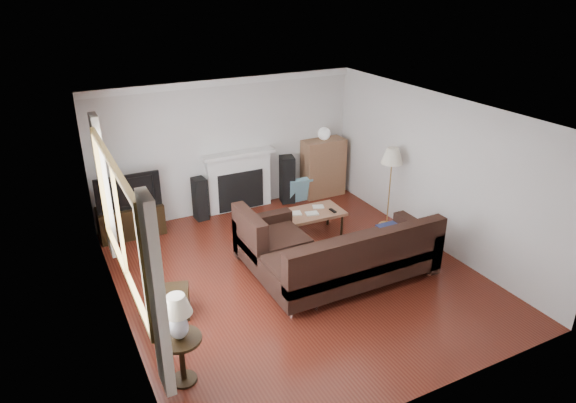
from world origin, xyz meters
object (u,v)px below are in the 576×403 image
floor_lamp (390,188)px  bookshelf (323,168)px  sectional_sofa (352,255)px  coffee_table (309,224)px  tv_stand (131,221)px  side_table (182,359)px

floor_lamp → bookshelf: bearing=99.3°
sectional_sofa → floor_lamp: floor_lamp is taller
coffee_table → floor_lamp: (1.43, -0.31, 0.51)m
tv_stand → coffee_table: bearing=-27.7°
bookshelf → side_table: size_ratio=1.98×
sectional_sofa → coffee_table: bearing=83.9°
tv_stand → sectional_sofa: 3.94m
sectional_sofa → tv_stand: bearing=130.5°
tv_stand → sectional_sofa: size_ratio=0.39×
tv_stand → bookshelf: 3.87m
tv_stand → floor_lamp: floor_lamp is taller
bookshelf → floor_lamp: 1.81m
floor_lamp → coffee_table: bearing=167.8°
tv_stand → floor_lamp: size_ratio=0.73×
side_table → bookshelf: bearing=43.6°
tv_stand → coffee_table: size_ratio=0.93×
coffee_table → floor_lamp: bearing=-10.5°
bookshelf → coffee_table: 1.89m
tv_stand → sectional_sofa: bearing=-49.5°
tv_stand → coffee_table: tv_stand is taller
coffee_table → side_table: side_table is taller
coffee_table → tv_stand: bearing=154.0°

